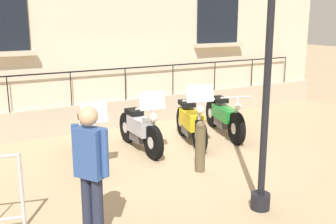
# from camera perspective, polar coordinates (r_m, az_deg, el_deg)

# --- Properties ---
(ground_plane) EXTENTS (60.00, 60.00, 0.00)m
(ground_plane) POSITION_cam_1_polar(r_m,az_deg,el_deg) (8.74, 0.01, -5.11)
(ground_plane) COLOR tan
(motorcycle_white) EXTENTS (2.21, 0.70, 1.30)m
(motorcycle_white) POSITION_cam_1_polar(r_m,az_deg,el_deg) (8.02, -11.04, -3.71)
(motorcycle_white) COLOR black
(motorcycle_white) RESTS_ON ground_plane
(motorcycle_silver) EXTENTS (1.97, 0.66, 1.36)m
(motorcycle_silver) POSITION_cam_1_polar(r_m,az_deg,el_deg) (8.51, -3.93, -2.52)
(motorcycle_silver) COLOR black
(motorcycle_silver) RESTS_ON ground_plane
(motorcycle_yellow) EXTENTS (1.91, 0.87, 1.41)m
(motorcycle_yellow) POSITION_cam_1_polar(r_m,az_deg,el_deg) (8.98, 3.26, -1.56)
(motorcycle_yellow) COLOR black
(motorcycle_yellow) RESTS_ON ground_plane
(motorcycle_green) EXTENTS (2.18, 0.94, 1.06)m
(motorcycle_green) POSITION_cam_1_polar(r_m,az_deg,el_deg) (9.73, 7.89, -0.70)
(motorcycle_green) COLOR black
(motorcycle_green) RESTS_ON ground_plane
(lamppost) EXTENTS (0.40, 0.40, 4.46)m
(lamppost) POSITION_cam_1_polar(r_m,az_deg,el_deg) (5.64, 14.33, 14.27)
(lamppost) COLOR black
(lamppost) RESTS_ON ground_plane
(bollard) EXTENTS (0.18, 0.18, 0.95)m
(bollard) POSITION_cam_1_polar(r_m,az_deg,el_deg) (7.36, 4.56, -4.81)
(bollard) COLOR brown
(bollard) RESTS_ON ground_plane
(pedestrian_standing) EXTENTS (0.47, 0.37, 1.74)m
(pedestrian_standing) POSITION_cam_1_polar(r_m,az_deg,el_deg) (5.02, -10.82, -7.58)
(pedestrian_standing) COLOR #23283D
(pedestrian_standing) RESTS_ON ground_plane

